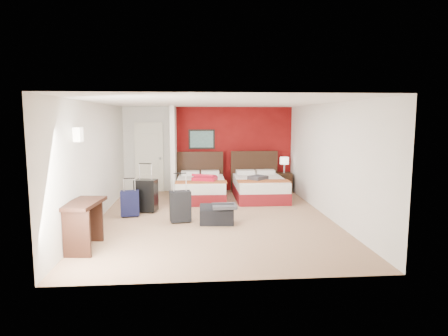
{
  "coord_description": "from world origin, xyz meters",
  "views": [
    {
      "loc": [
        -0.43,
        -8.11,
        2.18
      ],
      "look_at": [
        0.27,
        0.8,
        1.0
      ],
      "focal_mm": 30.54,
      "sensor_mm": 36.0,
      "label": 1
    }
  ],
  "objects": [
    {
      "name": "partition_wall",
      "position": [
        -1.0,
        2.61,
        1.25
      ],
      "size": [
        0.12,
        1.2,
        2.5
      ],
      "primitive_type": "cube",
      "color": "silver",
      "rests_on": "ground"
    },
    {
      "name": "ground",
      "position": [
        0.0,
        0.0,
        0.0
      ],
      "size": [
        6.5,
        6.5,
        0.0
      ],
      "primitive_type": "plane",
      "color": "tan",
      "rests_on": "ground"
    },
    {
      "name": "jacket_draped",
      "position": [
        0.18,
        -0.51,
        0.38
      ],
      "size": [
        0.5,
        0.43,
        0.07
      ],
      "primitive_type": "cube",
      "rotation": [
        0.0,
        0.0,
        0.03
      ],
      "color": "#3C3C41",
      "rests_on": "duffel_bag"
    },
    {
      "name": "room_walls",
      "position": [
        -1.4,
        1.42,
        1.26
      ],
      "size": [
        5.02,
        6.52,
        2.5
      ],
      "color": "silver",
      "rests_on": "ground"
    },
    {
      "name": "bed_right",
      "position": [
        1.33,
        1.94,
        0.28
      ],
      "size": [
        1.33,
        1.89,
        0.56
      ],
      "primitive_type": "cube",
      "rotation": [
        0.0,
        0.0,
        -0.0
      ],
      "color": "white",
      "rests_on": "ground"
    },
    {
      "name": "suitcase_black",
      "position": [
        -1.55,
        0.68,
        0.37
      ],
      "size": [
        0.55,
        0.41,
        0.74
      ],
      "primitive_type": "cube",
      "rotation": [
        0.0,
        0.0,
        -0.24
      ],
      "color": "black",
      "rests_on": "ground"
    },
    {
      "name": "suitcase_charcoal",
      "position": [
        -0.73,
        -0.28,
        0.32
      ],
      "size": [
        0.47,
        0.33,
        0.63
      ],
      "primitive_type": "cube",
      "rotation": [
        0.0,
        0.0,
        0.17
      ],
      "color": "black",
      "rests_on": "ground"
    },
    {
      "name": "red_accent_panel",
      "position": [
        0.75,
        3.23,
        1.25
      ],
      "size": [
        3.5,
        0.04,
        2.5
      ],
      "primitive_type": "cube",
      "color": "maroon",
      "rests_on": "ground"
    },
    {
      "name": "bed_left",
      "position": [
        -0.26,
        1.99,
        0.28
      ],
      "size": [
        1.33,
        1.86,
        0.55
      ],
      "primitive_type": "cube",
      "rotation": [
        0.0,
        0.0,
        -0.02
      ],
      "color": "silver",
      "rests_on": "ground"
    },
    {
      "name": "nightstand",
      "position": [
        2.2,
        2.77,
        0.29
      ],
      "size": [
        0.42,
        0.42,
        0.58
      ],
      "primitive_type": "cube",
      "rotation": [
        0.0,
        0.0,
        0.01
      ],
      "color": "black",
      "rests_on": "ground"
    },
    {
      "name": "entry_door",
      "position": [
        -1.75,
        3.2,
        1.02
      ],
      "size": [
        0.82,
        0.06,
        2.05
      ],
      "primitive_type": "cube",
      "color": "silver",
      "rests_on": "ground"
    },
    {
      "name": "jacket_bundle",
      "position": [
        1.23,
        1.64,
        0.62
      ],
      "size": [
        0.57,
        0.56,
        0.11
      ],
      "primitive_type": "cube",
      "rotation": [
        0.0,
        0.0,
        0.72
      ],
      "color": "#3C3C42",
      "rests_on": "bed_right"
    },
    {
      "name": "suitcase_navy",
      "position": [
        -1.86,
        0.27,
        0.28
      ],
      "size": [
        0.43,
        0.29,
        0.55
      ],
      "primitive_type": "cube",
      "rotation": [
        0.0,
        0.0,
        0.14
      ],
      "color": "#111333",
      "rests_on": "ground"
    },
    {
      "name": "red_suitcase_open",
      "position": [
        -0.16,
        1.89,
        0.6
      ],
      "size": [
        0.83,
        0.97,
        0.1
      ],
      "primitive_type": "cube",
      "rotation": [
        0.0,
        0.0,
        -0.33
      ],
      "color": "red",
      "rests_on": "bed_left"
    },
    {
      "name": "desk",
      "position": [
        -2.27,
        -1.79,
        0.4
      ],
      "size": [
        0.6,
        1.02,
        0.81
      ],
      "primitive_type": "cube",
      "rotation": [
        0.0,
        0.0,
        -0.12
      ],
      "color": "black",
      "rests_on": "ground"
    },
    {
      "name": "table_lamp",
      "position": [
        2.2,
        2.77,
        0.81
      ],
      "size": [
        0.33,
        0.33,
        0.46
      ],
      "primitive_type": "cylinder",
      "rotation": [
        0.0,
        0.0,
        0.32
      ],
      "color": "silver",
      "rests_on": "nightstand"
    },
    {
      "name": "duffel_bag",
      "position": [
        0.03,
        -0.46,
        0.18
      ],
      "size": [
        0.72,
        0.42,
        0.35
      ],
      "primitive_type": "cube",
      "rotation": [
        0.0,
        0.0,
        -0.07
      ],
      "color": "black",
      "rests_on": "ground"
    }
  ]
}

